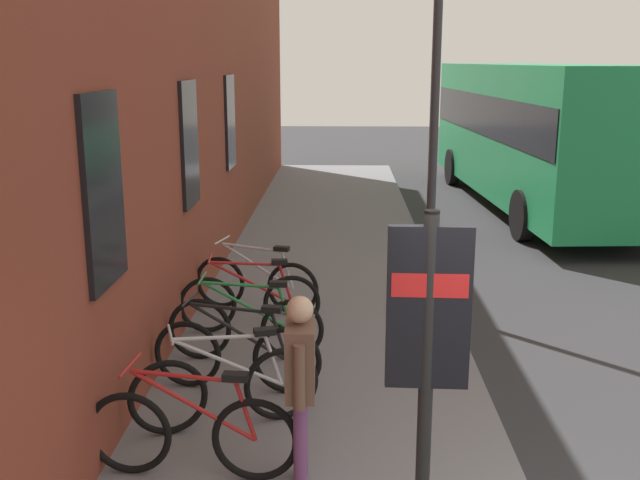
{
  "coord_description": "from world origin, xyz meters",
  "views": [
    {
      "loc": [
        -3.92,
        1.52,
        3.44
      ],
      "look_at": [
        3.29,
        1.74,
        1.68
      ],
      "focal_mm": 41.51,
      "sensor_mm": 36.0,
      "label": 1
    }
  ],
  "objects_px": {
    "bicycle_leaning_wall": "(247,327)",
    "street_lamp": "(436,63)",
    "transit_info_sign": "(428,330)",
    "city_bus": "(535,127)",
    "bicycle_nearest_sign": "(251,302)",
    "bicycle_far_end": "(227,387)",
    "bicycle_beside_lamp": "(193,433)",
    "bicycle_by_door": "(256,283)",
    "bicycle_mid_rack": "(238,354)",
    "pedestrian_crossing_street": "(300,371)"
  },
  "relations": [
    {
      "from": "bicycle_by_door",
      "to": "bicycle_beside_lamp",
      "type": "bearing_deg",
      "value": 179.34
    },
    {
      "from": "bicycle_nearest_sign",
      "to": "bicycle_beside_lamp",
      "type": "bearing_deg",
      "value": 178.92
    },
    {
      "from": "street_lamp",
      "to": "bicycle_nearest_sign",
      "type": "bearing_deg",
      "value": 117.46
    },
    {
      "from": "bicycle_beside_lamp",
      "to": "city_bus",
      "type": "distance_m",
      "value": 13.59
    },
    {
      "from": "bicycle_mid_rack",
      "to": "bicycle_by_door",
      "type": "bearing_deg",
      "value": 2.04
    },
    {
      "from": "bicycle_nearest_sign",
      "to": "bicycle_by_door",
      "type": "bearing_deg",
      "value": 1.12
    },
    {
      "from": "bicycle_leaning_wall",
      "to": "transit_info_sign",
      "type": "height_order",
      "value": "transit_info_sign"
    },
    {
      "from": "bicycle_by_door",
      "to": "bicycle_leaning_wall",
      "type": "bearing_deg",
      "value": -177.29
    },
    {
      "from": "bicycle_beside_lamp",
      "to": "street_lamp",
      "type": "xyz_separation_m",
      "value": [
        4.57,
        -2.42,
        2.9
      ]
    },
    {
      "from": "bicycle_nearest_sign",
      "to": "transit_info_sign",
      "type": "bearing_deg",
      "value": -157.74
    },
    {
      "from": "bicycle_nearest_sign",
      "to": "bicycle_mid_rack",
      "type": "bearing_deg",
      "value": -177.54
    },
    {
      "from": "bicycle_leaning_wall",
      "to": "street_lamp",
      "type": "bearing_deg",
      "value": -47.24
    },
    {
      "from": "pedestrian_crossing_street",
      "to": "bicycle_beside_lamp",
      "type": "bearing_deg",
      "value": 86.59
    },
    {
      "from": "bicycle_leaning_wall",
      "to": "street_lamp",
      "type": "distance_m",
      "value": 4.26
    },
    {
      "from": "bicycle_far_end",
      "to": "pedestrian_crossing_street",
      "type": "height_order",
      "value": "pedestrian_crossing_street"
    },
    {
      "from": "bicycle_nearest_sign",
      "to": "bicycle_leaning_wall",
      "type": "bearing_deg",
      "value": -175.91
    },
    {
      "from": "bicycle_beside_lamp",
      "to": "bicycle_far_end",
      "type": "relative_size",
      "value": 1.04
    },
    {
      "from": "transit_info_sign",
      "to": "city_bus",
      "type": "distance_m",
      "value": 13.63
    },
    {
      "from": "bicycle_nearest_sign",
      "to": "pedestrian_crossing_street",
      "type": "relative_size",
      "value": 1.12
    },
    {
      "from": "bicycle_nearest_sign",
      "to": "city_bus",
      "type": "distance_m",
      "value": 10.63
    },
    {
      "from": "pedestrian_crossing_street",
      "to": "street_lamp",
      "type": "distance_m",
      "value": 5.4
    },
    {
      "from": "transit_info_sign",
      "to": "street_lamp",
      "type": "height_order",
      "value": "street_lamp"
    },
    {
      "from": "bicycle_beside_lamp",
      "to": "street_lamp",
      "type": "bearing_deg",
      "value": -27.84
    },
    {
      "from": "bicycle_beside_lamp",
      "to": "transit_info_sign",
      "type": "xyz_separation_m",
      "value": [
        -0.8,
        -1.76,
        1.21
      ]
    },
    {
      "from": "bicycle_beside_lamp",
      "to": "pedestrian_crossing_street",
      "type": "distance_m",
      "value": 1.05
    },
    {
      "from": "bicycle_by_door",
      "to": "bicycle_mid_rack",
      "type": "bearing_deg",
      "value": -177.96
    },
    {
      "from": "bicycle_mid_rack",
      "to": "street_lamp",
      "type": "xyz_separation_m",
      "value": [
        2.92,
        -2.28,
        2.9
      ]
    },
    {
      "from": "bicycle_leaning_wall",
      "to": "pedestrian_crossing_street",
      "type": "xyz_separation_m",
      "value": [
        -2.51,
        -0.75,
        0.57
      ]
    },
    {
      "from": "bicycle_far_end",
      "to": "transit_info_sign",
      "type": "xyz_separation_m",
      "value": [
        -1.67,
        -1.62,
        1.21
      ]
    },
    {
      "from": "bicycle_mid_rack",
      "to": "bicycle_leaning_wall",
      "type": "relative_size",
      "value": 1.0
    },
    {
      "from": "bicycle_far_end",
      "to": "bicycle_leaning_wall",
      "type": "bearing_deg",
      "value": 0.67
    },
    {
      "from": "bicycle_by_door",
      "to": "city_bus",
      "type": "distance_m",
      "value": 10.0
    },
    {
      "from": "transit_info_sign",
      "to": "bicycle_nearest_sign",
      "type": "bearing_deg",
      "value": 22.26
    },
    {
      "from": "bicycle_mid_rack",
      "to": "street_lamp",
      "type": "distance_m",
      "value": 4.7
    },
    {
      "from": "bicycle_far_end",
      "to": "city_bus",
      "type": "distance_m",
      "value": 12.75
    },
    {
      "from": "bicycle_mid_rack",
      "to": "bicycle_nearest_sign",
      "type": "height_order",
      "value": "same"
    },
    {
      "from": "bicycle_beside_lamp",
      "to": "transit_info_sign",
      "type": "relative_size",
      "value": 0.74
    },
    {
      "from": "bicycle_by_door",
      "to": "city_bus",
      "type": "xyz_separation_m",
      "value": [
        8.11,
        -5.67,
        1.41
      ]
    },
    {
      "from": "bicycle_mid_rack",
      "to": "pedestrian_crossing_street",
      "type": "bearing_deg",
      "value": -156.44
    },
    {
      "from": "bicycle_leaning_wall",
      "to": "city_bus",
      "type": "relative_size",
      "value": 0.17
    },
    {
      "from": "bicycle_far_end",
      "to": "bicycle_mid_rack",
      "type": "relative_size",
      "value": 0.97
    },
    {
      "from": "bicycle_mid_rack",
      "to": "bicycle_leaning_wall",
      "type": "distance_m",
      "value": 0.81
    },
    {
      "from": "bicycle_leaning_wall",
      "to": "bicycle_by_door",
      "type": "relative_size",
      "value": 1.02
    },
    {
      "from": "city_bus",
      "to": "street_lamp",
      "type": "xyz_separation_m",
      "value": [
        -7.67,
        3.3,
        1.49
      ]
    },
    {
      "from": "bicycle_far_end",
      "to": "bicycle_nearest_sign",
      "type": "height_order",
      "value": "same"
    },
    {
      "from": "bicycle_beside_lamp",
      "to": "street_lamp",
      "type": "distance_m",
      "value": 5.93
    },
    {
      "from": "city_bus",
      "to": "street_lamp",
      "type": "relative_size",
      "value": 1.9
    },
    {
      "from": "bicycle_nearest_sign",
      "to": "bicycle_by_door",
      "type": "height_order",
      "value": "same"
    },
    {
      "from": "bicycle_far_end",
      "to": "bicycle_by_door",
      "type": "relative_size",
      "value": 0.99
    },
    {
      "from": "street_lamp",
      "to": "pedestrian_crossing_street",
      "type": "bearing_deg",
      "value": 161.63
    }
  ]
}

